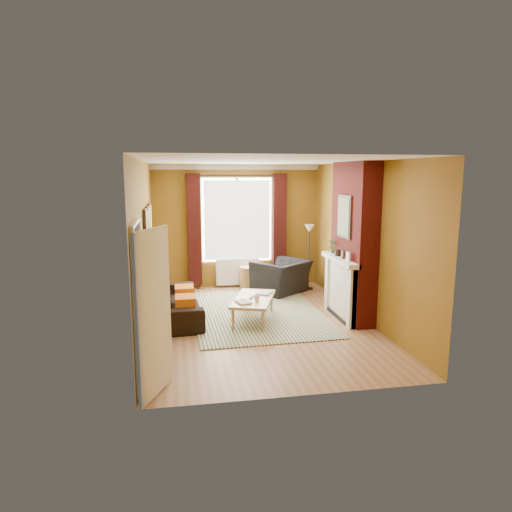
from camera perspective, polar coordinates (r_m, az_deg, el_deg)
name	(u,v)px	position (r m, az deg, el deg)	size (l,w,h in m)	color
ground	(259,322)	(8.15, 0.32, -8.29)	(5.50, 5.50, 0.00)	brown
room_walls	(291,242)	(8.22, 4.35, 1.78)	(3.82, 5.54, 2.83)	brown
striped_rug	(256,313)	(8.64, 0.03, -7.13)	(2.45, 3.34, 0.02)	#323E8B
sofa	(176,302)	(8.44, -9.92, -5.64)	(2.08, 0.81, 0.61)	black
armchair	(281,277)	(10.05, 3.18, -2.60)	(1.10, 0.96, 0.72)	black
coffee_table	(253,300)	(8.13, -0.33, -5.55)	(1.01, 1.40, 0.42)	tan
wicker_stool	(249,278)	(10.37, -0.87, -2.75)	(0.48, 0.48, 0.52)	olive
floor_lamp	(309,239)	(10.27, 6.66, 2.17)	(0.22, 0.22, 1.47)	black
book_a	(237,303)	(7.77, -2.33, -5.87)	(0.23, 0.30, 0.03)	#999999
book_b	(258,292)	(8.45, 0.25, -4.53)	(0.24, 0.33, 0.03)	#999999
mug	(257,298)	(7.91, 0.09, -5.29)	(0.11, 0.11, 0.10)	#999999
tv_remote	(251,297)	(8.11, -0.59, -5.18)	(0.10, 0.16, 0.02)	#28282B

